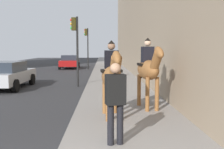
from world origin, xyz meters
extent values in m
ellipsoid|color=brown|center=(4.34, -1.16, 1.29)|extent=(1.55, 0.70, 0.66)
cylinder|color=brown|center=(3.90, -1.36, 0.61)|extent=(0.13, 0.13, 0.97)
cylinder|color=brown|center=(3.87, -1.04, 0.61)|extent=(0.13, 0.13, 0.97)
cylinder|color=brown|center=(4.80, -1.28, 0.61)|extent=(0.13, 0.13, 0.97)
cylinder|color=brown|center=(4.77, -0.96, 0.61)|extent=(0.13, 0.13, 0.97)
cylinder|color=brown|center=(3.57, -1.23, 1.64)|extent=(0.66, 0.34, 0.68)
ellipsoid|color=brown|center=(3.36, -1.25, 1.89)|extent=(0.64, 0.28, 0.49)
cylinder|color=black|center=(5.05, -1.09, 1.19)|extent=(0.29, 0.13, 0.55)
cube|color=black|center=(4.39, -1.16, 1.47)|extent=(0.50, 0.64, 0.08)
cube|color=black|center=(4.39, -1.16, 1.79)|extent=(0.32, 0.41, 0.55)
sphere|color=#8C664C|center=(4.39, -1.16, 2.18)|extent=(0.22, 0.22, 0.22)
cone|color=black|center=(4.39, -1.16, 2.30)|extent=(0.22, 0.22, 0.10)
ellipsoid|color=brown|center=(5.46, -2.41, 1.41)|extent=(1.57, 0.79, 0.66)
cylinder|color=brown|center=(5.04, -2.64, 0.67)|extent=(0.13, 0.13, 1.09)
cylinder|color=brown|center=(4.99, -2.32, 0.67)|extent=(0.13, 0.13, 1.09)
cylinder|color=brown|center=(5.93, -2.49, 0.67)|extent=(0.13, 0.13, 1.09)
cylinder|color=brown|center=(5.88, -2.18, 0.67)|extent=(0.13, 0.13, 1.09)
cylinder|color=brown|center=(4.70, -2.53, 1.76)|extent=(0.67, 0.38, 0.68)
ellipsoid|color=brown|center=(4.49, -2.56, 2.01)|extent=(0.65, 0.32, 0.49)
cylinder|color=black|center=(6.16, -2.29, 1.31)|extent=(0.29, 0.14, 0.55)
cube|color=black|center=(5.51, -2.40, 1.59)|extent=(0.53, 0.66, 0.08)
cube|color=black|center=(5.51, -2.40, 1.91)|extent=(0.34, 0.42, 0.55)
sphere|color=#D8AD8C|center=(5.51, -2.40, 2.30)|extent=(0.22, 0.22, 0.22)
cone|color=black|center=(5.51, -2.40, 2.42)|extent=(0.23, 0.23, 0.10)
cylinder|color=black|center=(2.07, -1.06, 0.54)|extent=(0.14, 0.14, 0.85)
cylinder|color=black|center=(2.11, -1.26, 0.54)|extent=(0.14, 0.14, 0.85)
cube|color=black|center=(2.09, -1.16, 1.28)|extent=(0.33, 0.44, 0.62)
sphere|color=tan|center=(2.09, -1.16, 1.71)|extent=(0.22, 0.22, 0.22)
cube|color=#B7BABF|center=(11.01, 4.24, 0.62)|extent=(4.55, 2.00, 0.60)
cube|color=#262D38|center=(10.74, 4.25, 1.18)|extent=(2.38, 1.72, 0.52)
cylinder|color=black|center=(12.43, 5.15, 0.32)|extent=(0.65, 0.24, 0.64)
cylinder|color=black|center=(12.38, 3.26, 0.32)|extent=(0.65, 0.24, 0.64)
cylinder|color=black|center=(9.59, 3.33, 0.32)|extent=(0.65, 0.24, 0.64)
cube|color=maroon|center=(25.04, 2.64, 0.62)|extent=(4.03, 1.90, 0.60)
cube|color=#262D38|center=(25.28, 2.64, 1.18)|extent=(2.17, 1.63, 0.52)
cylinder|color=black|center=(23.84, 1.71, 0.32)|extent=(0.65, 0.24, 0.64)
cylinder|color=black|center=(23.79, 3.49, 0.32)|extent=(0.65, 0.24, 0.64)
cylinder|color=black|center=(26.30, 1.78, 0.32)|extent=(0.65, 0.24, 0.64)
cylinder|color=black|center=(26.25, 3.56, 0.32)|extent=(0.65, 0.24, 0.64)
cylinder|color=black|center=(11.38, 0.48, 1.93)|extent=(0.12, 0.12, 3.86)
cube|color=#2D280C|center=(11.38, 0.66, 3.46)|extent=(0.20, 0.24, 0.70)
sphere|color=red|center=(11.38, 0.79, 3.68)|extent=(0.14, 0.14, 0.14)
sphere|color=orange|center=(11.38, 0.79, 3.46)|extent=(0.14, 0.14, 0.14)
sphere|color=green|center=(11.38, 0.79, 3.24)|extent=(0.14, 0.14, 0.14)
cylinder|color=black|center=(23.83, 0.58, 2.10)|extent=(0.12, 0.12, 4.19)
cube|color=#2D280C|center=(23.83, 0.76, 3.79)|extent=(0.20, 0.24, 0.70)
sphere|color=red|center=(23.83, 0.89, 4.01)|extent=(0.14, 0.14, 0.14)
sphere|color=orange|center=(23.83, 0.89, 3.79)|extent=(0.14, 0.14, 0.14)
sphere|color=green|center=(23.83, 0.89, 3.57)|extent=(0.14, 0.14, 0.14)
camera|label=1|loc=(-3.22, -0.90, 2.10)|focal=42.23mm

